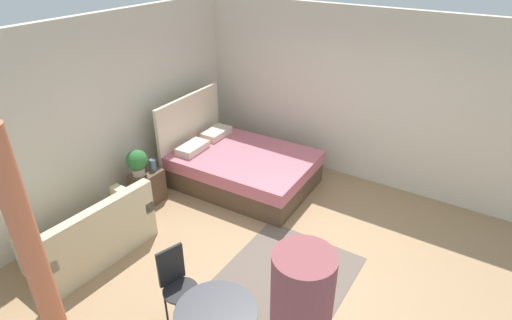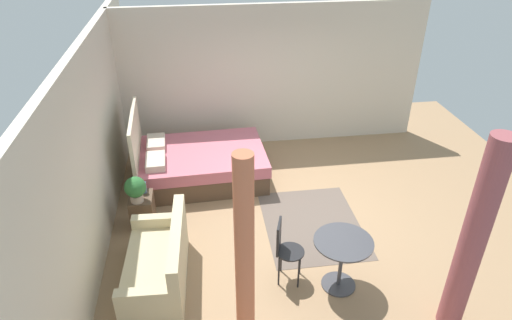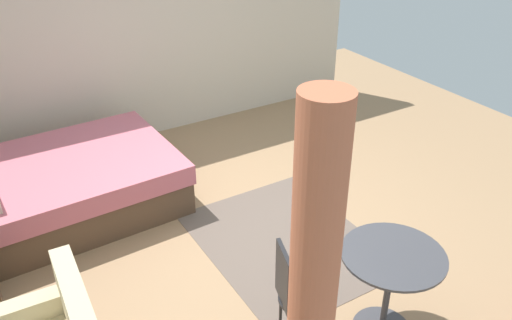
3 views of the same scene
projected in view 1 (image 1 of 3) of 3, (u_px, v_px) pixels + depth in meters
The scene contains 11 objects.
ground_plane at pixel (283, 262), 5.28m from camera, with size 8.23×9.04×0.02m, color #9E7A56.
wall_back at pixel (109, 113), 6.03m from camera, with size 8.23×0.12×2.82m, color beige.
wall_right at pixel (366, 99), 6.53m from camera, with size 0.12×6.04×2.82m, color beige.
area_rug at pixel (282, 281), 4.98m from camera, with size 1.88×1.48×0.01m, color #66564C.
bed at pixel (240, 166), 6.83m from camera, with size 1.67×2.31×1.38m.
couch at pixel (93, 237), 5.26m from camera, with size 1.58×0.84×0.87m.
nightstand at pixel (148, 187), 6.36m from camera, with size 0.45×0.35×0.53m.
potted_plant at pixel (137, 161), 6.07m from camera, with size 0.32×0.32×0.41m.
vase at pixel (153, 165), 6.26m from camera, with size 0.10×0.10×0.18m.
cafe_chair_near_window at pixel (176, 280), 4.23m from camera, with size 0.46×0.46×0.94m.
curtain_right at pixel (34, 261), 3.46m from camera, with size 0.20×0.20×2.54m.
Camera 1 is at (-3.55, -1.86, 3.69)m, focal length 28.58 mm.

